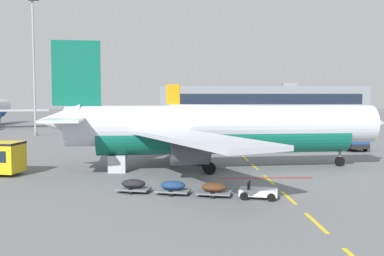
{
  "coord_description": "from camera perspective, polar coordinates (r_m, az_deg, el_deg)",
  "views": [
    {
      "loc": [
        10.33,
        -15.27,
        7.01
      ],
      "look_at": [
        11.92,
        36.04,
        3.37
      ],
      "focal_mm": 40.99,
      "sensor_mm": 36.0,
      "label": 1
    }
  ],
  "objects": [
    {
      "name": "apron_paint_markings",
      "position": [
        54.1,
        6.4,
        -3.41
      ],
      "size": [
        8.0,
        96.06,
        0.01
      ],
      "color": "yellow",
      "rests_on": "ground"
    },
    {
      "name": "apron_light_mast_near",
      "position": [
        84.15,
        -19.93,
        9.51
      ],
      "size": [
        1.8,
        1.8,
        24.68
      ],
      "color": "slate",
      "rests_on": "ground"
    },
    {
      "name": "baggage_train",
      "position": [
        31.49,
        0.22,
        -7.81
      ],
      "size": [
        11.6,
        4.3,
        1.14
      ],
      "color": "silver",
      "rests_on": "ground"
    },
    {
      "name": "airliner_far_right",
      "position": [
        104.89,
        3.04,
        2.01
      ],
      "size": [
        27.82,
        26.46,
        10.14
      ],
      "color": "white",
      "rests_on": "ground"
    },
    {
      "name": "terminal_satellite",
      "position": [
        190.65,
        8.79,
        3.61
      ],
      "size": [
        84.34,
        27.83,
        12.96
      ],
      "color": "gray",
      "rests_on": "ground"
    },
    {
      "name": "uld_cargo_container",
      "position": [
        41.65,
        -9.63,
        -4.58
      ],
      "size": [
        1.63,
        1.59,
        1.6
      ],
      "color": "#B7BCC6",
      "rests_on": "ground"
    },
    {
      "name": "catering_truck",
      "position": [
        62.46,
        19.63,
        -1.11
      ],
      "size": [
        3.04,
        7.14,
        3.14
      ],
      "color": "black",
      "rests_on": "ground"
    },
    {
      "name": "airliner_foreground",
      "position": [
        42.59,
        3.52,
        -0.07
      ],
      "size": [
        34.82,
        34.46,
        12.2
      ],
      "color": "silver",
      "rests_on": "ground"
    }
  ]
}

